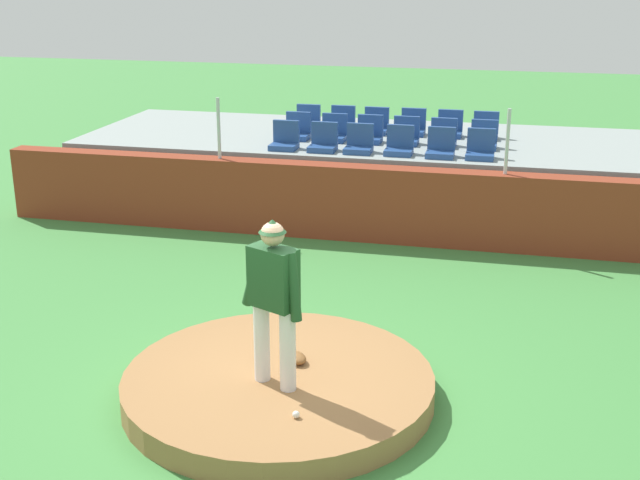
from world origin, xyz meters
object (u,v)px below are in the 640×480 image
(baseball, at_px, (296,415))
(stadium_chair_10, at_px, (443,137))
(stadium_chair_6, at_px, (297,131))
(stadium_chair_5, at_px, (480,149))
(stadium_chair_3, at_px, (399,145))
(stadium_chair_11, at_px, (484,139))
(stadium_chair_9, at_px, (406,136))
(stadium_chair_14, at_px, (376,125))
(stadium_chair_0, at_px, (285,140))
(stadium_chair_17, at_px, (486,130))
(stadium_chair_7, at_px, (334,132))
(stadium_chair_16, at_px, (450,128))
(stadium_chair_15, at_px, (413,126))
(fielding_glove, at_px, (296,358))
(stadium_chair_1, at_px, (323,142))
(stadium_chair_2, at_px, (359,143))
(stadium_chair_13, at_px, (342,123))
(stadium_chair_12, at_px, (307,122))
(pitcher, at_px, (274,291))
(stadium_chair_8, at_px, (369,134))
(stadium_chair_4, at_px, (441,148))

(baseball, distance_m, stadium_chair_10, 8.43)
(stadium_chair_6, bearing_deg, stadium_chair_5, 165.87)
(stadium_chair_3, height_order, stadium_chair_11, same)
(baseball, distance_m, stadium_chair_11, 8.51)
(stadium_chair_9, bearing_deg, stadium_chair_14, -51.24)
(stadium_chair_0, height_order, stadium_chair_17, same)
(stadium_chair_7, bearing_deg, stadium_chair_16, -156.35)
(stadium_chair_7, xyz_separation_m, stadium_chair_15, (1.39, 0.94, 0.00))
(fielding_glove, xyz_separation_m, stadium_chair_16, (0.96, 8.10, 1.13))
(stadium_chair_1, xyz_separation_m, stadium_chair_6, (-0.72, 0.91, 0.00))
(stadium_chair_2, bearing_deg, stadium_chair_14, -89.94)
(stadium_chair_16, bearing_deg, fielding_glove, 83.26)
(stadium_chair_14, distance_m, stadium_chair_16, 1.45)
(stadium_chair_16, relative_size, stadium_chair_17, 1.00)
(stadium_chair_1, height_order, stadium_chair_5, same)
(stadium_chair_2, xyz_separation_m, stadium_chair_13, (-0.69, 1.82, 0.00))
(stadium_chair_9, bearing_deg, stadium_chair_12, -22.82)
(stadium_chair_9, relative_size, stadium_chair_11, 1.00)
(stadium_chair_10, relative_size, stadium_chair_11, 1.00)
(pitcher, relative_size, stadium_chair_6, 3.66)
(fielding_glove, bearing_deg, stadium_chair_0, 155.84)
(baseball, height_order, fielding_glove, fielding_glove)
(pitcher, relative_size, stadium_chair_8, 3.66)
(fielding_glove, distance_m, stadium_chair_9, 7.28)
(stadium_chair_3, distance_m, stadium_chair_8, 1.13)
(stadium_chair_6, distance_m, stadium_chair_12, 0.89)
(stadium_chair_5, xyz_separation_m, stadium_chair_14, (-2.13, 1.78, 0.00))
(stadium_chair_11, bearing_deg, stadium_chair_9, -1.13)
(stadium_chair_6, xyz_separation_m, stadium_chair_9, (2.09, 0.00, 0.00))
(fielding_glove, xyz_separation_m, stadium_chair_2, (-0.49, 6.28, 1.13))
(stadium_chair_0, bearing_deg, stadium_chair_14, -126.96)
(stadium_chair_0, xyz_separation_m, stadium_chair_9, (2.08, 0.92, 0.00))
(stadium_chair_4, relative_size, stadium_chair_8, 1.00)
(stadium_chair_5, relative_size, stadium_chair_17, 1.00)
(stadium_chair_1, relative_size, stadium_chair_7, 1.00)
(stadium_chair_10, height_order, stadium_chair_14, same)
(pitcher, distance_m, stadium_chair_12, 8.80)
(fielding_glove, xyz_separation_m, stadium_chair_7, (-1.15, 7.17, 1.13))
(stadium_chair_17, bearing_deg, stadium_chair_0, 27.23)
(stadium_chair_14, relative_size, stadium_chair_17, 1.00)
(stadium_chair_17, bearing_deg, stadium_chair_6, 14.13)
(fielding_glove, height_order, stadium_chair_11, stadium_chair_11)
(stadium_chair_1, relative_size, stadium_chair_6, 1.00)
(stadium_chair_9, xyz_separation_m, stadium_chair_14, (-0.72, 0.89, 0.00))
(pitcher, bearing_deg, baseball, -33.04)
(baseball, bearing_deg, stadium_chair_6, 104.59)
(pitcher, xyz_separation_m, stadium_chair_7, (-1.06, 7.72, 0.12))
(stadium_chair_6, relative_size, stadium_chair_12, 1.00)
(stadium_chair_1, relative_size, stadium_chair_10, 1.00)
(baseball, distance_m, stadium_chair_2, 7.58)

